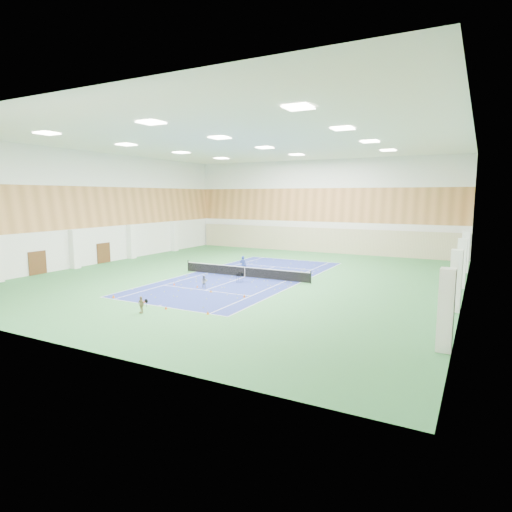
# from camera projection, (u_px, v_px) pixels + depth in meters

# --- Properties ---
(ground) EXTENTS (40.00, 40.00, 0.00)m
(ground) POSITION_uv_depth(u_px,v_px,m) (245.00, 277.00, 39.11)
(ground) COLOR #32753E
(ground) RESTS_ON ground
(room_shell) EXTENTS (36.00, 40.00, 12.00)m
(room_shell) POSITION_uv_depth(u_px,v_px,m) (245.00, 211.00, 38.28)
(room_shell) COLOR white
(room_shell) RESTS_ON ground
(wood_cladding) EXTENTS (36.00, 40.00, 8.00)m
(wood_cladding) POSITION_uv_depth(u_px,v_px,m) (245.00, 189.00, 38.00)
(wood_cladding) COLOR #C38148
(wood_cladding) RESTS_ON room_shell
(ceiling_light_grid) EXTENTS (21.40, 25.40, 0.06)m
(ceiling_light_grid) POSITION_uv_depth(u_px,v_px,m) (244.00, 143.00, 37.46)
(ceiling_light_grid) COLOR white
(ceiling_light_grid) RESTS_ON room_shell
(court_surface) EXTENTS (10.97, 23.77, 0.01)m
(court_surface) POSITION_uv_depth(u_px,v_px,m) (245.00, 277.00, 39.11)
(court_surface) COLOR navy
(court_surface) RESTS_ON ground
(tennis_balls_scatter) EXTENTS (10.57, 22.77, 0.07)m
(tennis_balls_scatter) POSITION_uv_depth(u_px,v_px,m) (245.00, 276.00, 39.11)
(tennis_balls_scatter) COLOR yellow
(tennis_balls_scatter) RESTS_ON ground
(tennis_net) EXTENTS (12.80, 0.10, 1.10)m
(tennis_net) POSITION_uv_depth(u_px,v_px,m) (245.00, 271.00, 39.04)
(tennis_net) COLOR black
(tennis_net) RESTS_ON ground
(back_curtain) EXTENTS (35.40, 0.16, 3.20)m
(back_curtain) POSITION_uv_depth(u_px,v_px,m) (318.00, 240.00, 56.18)
(back_curtain) COLOR #C6B793
(back_curtain) RESTS_ON ground
(door_left_a) EXTENTS (0.08, 1.80, 2.20)m
(door_left_a) POSITION_uv_depth(u_px,v_px,m) (38.00, 263.00, 40.25)
(door_left_a) COLOR #593319
(door_left_a) RESTS_ON ground
(door_left_b) EXTENTS (0.08, 1.80, 2.20)m
(door_left_b) POSITION_uv_depth(u_px,v_px,m) (104.00, 253.00, 47.25)
(door_left_b) COLOR #593319
(door_left_b) RESTS_ON ground
(coach) EXTENTS (0.67, 0.47, 1.78)m
(coach) POSITION_uv_depth(u_px,v_px,m) (243.00, 265.00, 40.22)
(coach) COLOR navy
(coach) RESTS_ON ground
(child_court) EXTENTS (0.58, 0.49, 1.05)m
(child_court) POSITION_uv_depth(u_px,v_px,m) (204.00, 282.00, 34.23)
(child_court) COLOR gray
(child_court) RESTS_ON ground
(child_apron) EXTENTS (0.68, 0.40, 1.08)m
(child_apron) POSITION_uv_depth(u_px,v_px,m) (141.00, 305.00, 26.98)
(child_apron) COLOR #9F855B
(child_apron) RESTS_ON ground
(ball_cart) EXTENTS (0.52, 0.52, 0.82)m
(ball_cart) POSITION_uv_depth(u_px,v_px,m) (240.00, 278.00, 36.59)
(ball_cart) COLOR black
(ball_cart) RESTS_ON ground
(cone_svc_a) EXTENTS (0.18, 0.18, 0.20)m
(cone_svc_a) POSITION_uv_depth(u_px,v_px,m) (174.00, 284.00, 35.47)
(cone_svc_a) COLOR #E64A0C
(cone_svc_a) RESTS_ON ground
(cone_svc_b) EXTENTS (0.18, 0.18, 0.19)m
(cone_svc_b) POSITION_uv_depth(u_px,v_px,m) (197.00, 286.00, 34.55)
(cone_svc_b) COLOR orange
(cone_svc_b) RESTS_ON ground
(cone_svc_c) EXTENTS (0.18, 0.18, 0.19)m
(cone_svc_c) POSITION_uv_depth(u_px,v_px,m) (211.00, 291.00, 32.86)
(cone_svc_c) COLOR orange
(cone_svc_c) RESTS_ON ground
(cone_svc_d) EXTENTS (0.21, 0.21, 0.23)m
(cone_svc_d) POSITION_uv_depth(u_px,v_px,m) (244.00, 296.00, 31.20)
(cone_svc_d) COLOR #DA610B
(cone_svc_d) RESTS_ON ground
(cone_base_a) EXTENTS (0.23, 0.23, 0.25)m
(cone_base_a) POSITION_uv_depth(u_px,v_px,m) (113.00, 296.00, 31.01)
(cone_base_a) COLOR #D8630B
(cone_base_a) RESTS_ON ground
(cone_base_b) EXTENTS (0.17, 0.17, 0.19)m
(cone_base_b) POSITION_uv_depth(u_px,v_px,m) (145.00, 301.00, 29.67)
(cone_base_b) COLOR #FF580D
(cone_base_b) RESTS_ON ground
(cone_base_c) EXTENTS (0.18, 0.18, 0.20)m
(cone_base_c) POSITION_uv_depth(u_px,v_px,m) (166.00, 308.00, 27.94)
(cone_base_c) COLOR #ED4A0C
(cone_base_c) RESTS_ON ground
(cone_base_d) EXTENTS (0.19, 0.19, 0.21)m
(cone_base_d) POSITION_uv_depth(u_px,v_px,m) (208.00, 313.00, 26.74)
(cone_base_d) COLOR orange
(cone_base_d) RESTS_ON ground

